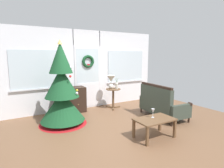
{
  "coord_description": "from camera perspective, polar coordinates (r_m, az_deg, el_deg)",
  "views": [
    {
      "loc": [
        -2.42,
        -3.63,
        1.77
      ],
      "look_at": [
        0.05,
        0.55,
        1.0
      ],
      "focal_mm": 29.82,
      "sensor_mm": 36.0,
      "label": 1
    }
  ],
  "objects": [
    {
      "name": "flower_vase",
      "position": [
        6.08,
        1.47,
        -0.39
      ],
      "size": [
        0.11,
        0.1,
        0.35
      ],
      "color": "beige",
      "rests_on": "side_table"
    },
    {
      "name": "table_lamp",
      "position": [
        6.06,
        -0.31,
        1.18
      ],
      "size": [
        0.28,
        0.28,
        0.44
      ],
      "color": "silver",
      "rests_on": "side_table"
    },
    {
      "name": "settee_sofa",
      "position": [
        5.44,
        14.67,
        -6.14
      ],
      "size": [
        0.8,
        1.44,
        0.96
      ],
      "color": "black",
      "rests_on": "ground"
    },
    {
      "name": "dresser_cabinet",
      "position": [
        5.85,
        -12.65,
        -4.86
      ],
      "size": [
        0.91,
        0.45,
        0.78
      ],
      "color": "black",
      "rests_on": "ground"
    },
    {
      "name": "wine_glass",
      "position": [
        4.14,
        12.45,
        -8.13
      ],
      "size": [
        0.08,
        0.08,
        0.2
      ],
      "color": "silver",
      "rests_on": "coffee_table"
    },
    {
      "name": "christmas_tree",
      "position": [
        4.86,
        -15.08,
        -2.96
      ],
      "size": [
        1.21,
        1.21,
        2.14
      ],
      "color": "#4C331E",
      "rests_on": "ground"
    },
    {
      "name": "gift_box",
      "position": [
        4.94,
        -10.67,
        -10.93
      ],
      "size": [
        0.19,
        0.17,
        0.19
      ],
      "primitive_type": "cube",
      "color": "red",
      "rests_on": "ground"
    },
    {
      "name": "side_table",
      "position": [
        6.14,
        0.36,
        -3.21
      ],
      "size": [
        0.5,
        0.48,
        0.66
      ],
      "color": "brown",
      "rests_on": "ground"
    },
    {
      "name": "back_wall_with_door",
      "position": [
        6.22,
        -7.61,
        4.44
      ],
      "size": [
        5.2,
        0.19,
        2.55
      ],
      "color": "white",
      "rests_on": "ground"
    },
    {
      "name": "ground_plane",
      "position": [
        4.7,
        2.96,
        -13.09
      ],
      "size": [
        6.76,
        6.76,
        0.0
      ],
      "primitive_type": "plane",
      "color": "brown"
    },
    {
      "name": "coffee_table",
      "position": [
        4.14,
        12.89,
        -11.15
      ],
      "size": [
        0.85,
        0.53,
        0.42
      ],
      "color": "brown",
      "rests_on": "ground"
    }
  ]
}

